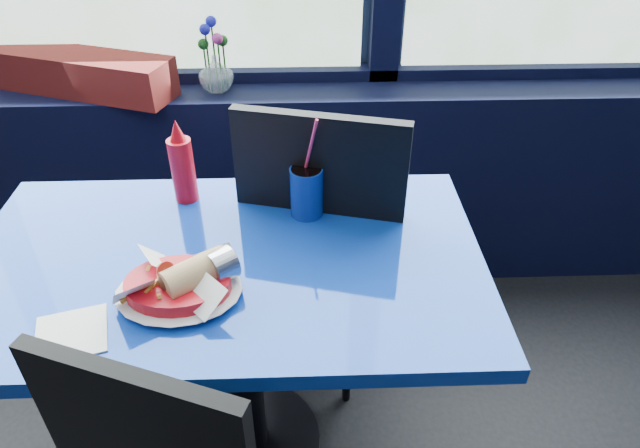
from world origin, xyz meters
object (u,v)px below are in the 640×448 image
at_px(planter_box, 80,72).
at_px(soda_cup, 307,191).
at_px(near_table, 232,313).
at_px(chair_near_back, 307,231).
at_px(flower_vase, 215,69).
at_px(ketchup_bottle, 182,165).
at_px(food_basket, 181,284).

xyz_separation_m(planter_box, soda_cup, (0.76, -0.69, -0.05)).
height_order(near_table, soda_cup, soda_cup).
distance_m(chair_near_back, soda_cup, 0.28).
relative_size(chair_near_back, flower_vase, 4.08).
xyz_separation_m(near_table, ketchup_bottle, (-0.12, 0.25, 0.28)).
xyz_separation_m(chair_near_back, soda_cup, (-0.00, -0.14, 0.24)).
bearing_deg(flower_vase, near_table, -83.00).
xyz_separation_m(flower_vase, food_basket, (0.03, -0.97, -0.09)).
bearing_deg(soda_cup, near_table, -138.59).
bearing_deg(soda_cup, flower_vase, 113.63).
distance_m(near_table, ketchup_bottle, 0.40).
bearing_deg(ketchup_bottle, planter_box, 125.78).
xyz_separation_m(flower_vase, soda_cup, (0.30, -0.68, -0.06)).
height_order(near_table, flower_vase, flower_vase).
distance_m(food_basket, ketchup_bottle, 0.38).
relative_size(planter_box, ketchup_bottle, 2.89).
distance_m(flower_vase, ketchup_bottle, 0.60).
bearing_deg(planter_box, soda_cup, -22.25).
distance_m(planter_box, flower_vase, 0.46).
relative_size(chair_near_back, soda_cup, 3.65).
distance_m(chair_near_back, flower_vase, 0.68).
distance_m(chair_near_back, ketchup_bottle, 0.42).
bearing_deg(soda_cup, chair_near_back, 89.84).
bearing_deg(chair_near_back, food_basket, 72.62).
xyz_separation_m(chair_near_back, food_basket, (-0.27, -0.44, 0.20)).
xyz_separation_m(near_table, soda_cup, (0.19, 0.17, 0.25)).
relative_size(near_table, food_basket, 4.49).
bearing_deg(planter_box, near_table, -36.61).
distance_m(flower_vase, food_basket, 0.98).
distance_m(near_table, food_basket, 0.26).
bearing_deg(food_basket, near_table, 45.43).
distance_m(planter_box, soda_cup, 1.03).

